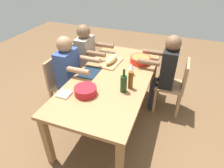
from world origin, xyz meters
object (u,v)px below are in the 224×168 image
object	(u,v)px
diner_near_left	(88,56)
bread_loaf	(112,59)
diner_near_center	(71,71)
chair_far_left	(176,84)
wine_bottle	(124,83)
dining_table	(112,82)
chair_near_center	(62,82)
beer_bottle	(131,80)
cutting_board	(112,63)
serving_bowl_greens	(85,90)
serving_bowl_fruit	(140,59)
diner_far_left	(166,69)
wine_glass	(131,67)
chair_near_left	(79,66)
napkin_stack	(64,94)

from	to	relation	value
diner_near_left	bread_loaf	world-z (taller)	diner_near_left
diner_near_center	bread_loaf	bearing A→B (deg)	126.16
chair_far_left	wine_bottle	bearing A→B (deg)	-35.78
dining_table	diner_near_center	distance (m)	0.62
chair_near_center	bread_loaf	world-z (taller)	same
diner_near_left	beer_bottle	world-z (taller)	diner_near_left
cutting_board	serving_bowl_greens	bearing A→B (deg)	-0.76
serving_bowl_fruit	bread_loaf	size ratio (longest dim) A/B	0.91
diner_far_left	wine_bottle	world-z (taller)	diner_far_left
serving_bowl_fruit	wine_bottle	size ratio (longest dim) A/B	1.01
diner_near_left	wine_glass	bearing A→B (deg)	64.52
dining_table	bread_loaf	distance (m)	0.40
chair_near_left	diner_near_left	distance (m)	0.28
chair_far_left	serving_bowl_greens	xyz separation A→B (m)	(0.99, -0.95, 0.31)
wine_bottle	chair_near_center	bearing A→B (deg)	-103.68
diner_far_left	cutting_board	distance (m)	0.78
serving_bowl_fruit	cutting_board	bearing A→B (deg)	-66.55
dining_table	serving_bowl_greens	distance (m)	0.49
chair_far_left	wine_bottle	size ratio (longest dim) A/B	2.93
diner_near_center	diner_far_left	world-z (taller)	same
diner_near_center	wine_bottle	xyz separation A→B (m)	(0.25, 0.85, 0.15)
wine_bottle	wine_glass	world-z (taller)	wine_bottle
bread_loaf	napkin_stack	bearing A→B (deg)	-14.19
chair_near_left	wine_bottle	size ratio (longest dim) A/B	2.93
chair_near_left	beer_bottle	bearing A→B (deg)	57.47
beer_bottle	diner_near_center	bearing A→B (deg)	-99.95
diner_near_left	bread_loaf	xyz separation A→B (m)	(0.19, 0.48, 0.11)
diner_near_center	serving_bowl_greens	bearing A→B (deg)	46.02
diner_near_center	cutting_board	size ratio (longest dim) A/B	3.00
chair_near_center	napkin_stack	bearing A→B (deg)	38.09
napkin_stack	serving_bowl_greens	bearing A→B (deg)	114.97
wine_bottle	napkin_stack	size ratio (longest dim) A/B	2.07
dining_table	chair_near_center	world-z (taller)	chair_near_center
chair_far_left	diner_far_left	bearing A→B (deg)	-90.00
serving_bowl_fruit	wine_glass	size ratio (longest dim) A/B	1.76
chair_far_left	beer_bottle	size ratio (longest dim) A/B	3.86
diner_near_left	chair_near_center	bearing A→B (deg)	-18.88
chair_near_left	cutting_board	world-z (taller)	chair_near_left
chair_near_left	wine_glass	distance (m)	1.15
diner_near_left	wine_bottle	bearing A→B (deg)	47.20
diner_near_center	diner_near_left	xyz separation A→B (m)	(-0.54, 0.00, 0.00)
napkin_stack	diner_near_center	bearing A→B (deg)	-155.64
beer_bottle	diner_near_left	bearing A→B (deg)	-127.49
dining_table	diner_far_left	bearing A→B (deg)	130.96
diner_far_left	wine_glass	xyz separation A→B (m)	(0.40, -0.40, 0.16)
chair_near_center	napkin_stack	world-z (taller)	chair_near_center
dining_table	bread_loaf	bearing A→B (deg)	-158.50
serving_bowl_greens	diner_far_left	bearing A→B (deg)	142.22
beer_bottle	bread_loaf	bearing A→B (deg)	-140.05
chair_near_center	chair_near_left	size ratio (longest dim) A/B	1.00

